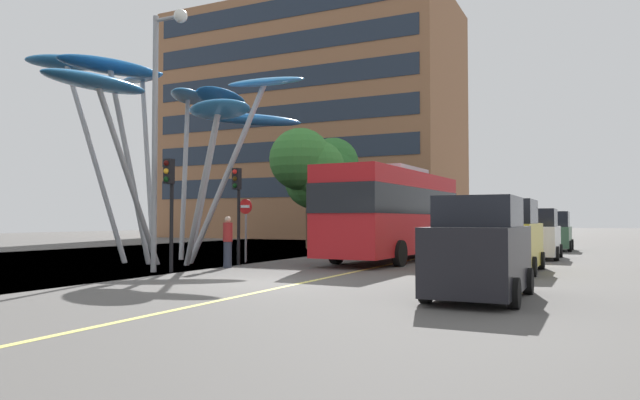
{
  "coord_description": "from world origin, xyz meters",
  "views": [
    {
      "loc": [
        8.45,
        -13.28,
        1.69
      ],
      "look_at": [
        -1.75,
        7.84,
        2.5
      ],
      "focal_mm": 32.49,
      "sensor_mm": 36.0,
      "label": 1
    }
  ],
  "objects_px": {
    "red_bus": "(394,210)",
    "car_side_street": "(553,232)",
    "leaf_sculpture": "(171,103)",
    "traffic_light_kerb_far": "(237,195)",
    "street_lamp": "(161,109)",
    "car_parked_mid": "(508,238)",
    "no_entry_sign": "(246,220)",
    "traffic_light_kerb_near": "(170,190)",
    "pedestrian": "(228,242)",
    "car_parked_far": "(536,235)",
    "car_parked_near": "(480,250)"
  },
  "relations": [
    {
      "from": "car_side_street",
      "to": "leaf_sculpture",
      "type": "bearing_deg",
      "value": -126.92
    },
    {
      "from": "red_bus",
      "to": "pedestrian",
      "type": "distance_m",
      "value": 7.36
    },
    {
      "from": "red_bus",
      "to": "pedestrian",
      "type": "bearing_deg",
      "value": -125.04
    },
    {
      "from": "car_parked_near",
      "to": "no_entry_sign",
      "type": "relative_size",
      "value": 1.53
    },
    {
      "from": "traffic_light_kerb_near",
      "to": "no_entry_sign",
      "type": "relative_size",
      "value": 1.44
    },
    {
      "from": "leaf_sculpture",
      "to": "traffic_light_kerb_near",
      "type": "xyz_separation_m",
      "value": [
        2.57,
        -3.07,
        -3.61
      ]
    },
    {
      "from": "car_parked_far",
      "to": "car_side_street",
      "type": "height_order",
      "value": "car_parked_far"
    },
    {
      "from": "traffic_light_kerb_near",
      "to": "street_lamp",
      "type": "bearing_deg",
      "value": 179.42
    },
    {
      "from": "leaf_sculpture",
      "to": "no_entry_sign",
      "type": "xyz_separation_m",
      "value": [
        2.23,
        1.89,
        -4.57
      ]
    },
    {
      "from": "traffic_light_kerb_near",
      "to": "car_parked_near",
      "type": "height_order",
      "value": "traffic_light_kerb_near"
    },
    {
      "from": "leaf_sculpture",
      "to": "car_side_street",
      "type": "bearing_deg",
      "value": 53.08
    },
    {
      "from": "car_side_street",
      "to": "red_bus",
      "type": "bearing_deg",
      "value": -115.11
    },
    {
      "from": "leaf_sculpture",
      "to": "car_side_street",
      "type": "xyz_separation_m",
      "value": [
        12.64,
        16.82,
        -5.26
      ]
    },
    {
      "from": "red_bus",
      "to": "street_lamp",
      "type": "height_order",
      "value": "street_lamp"
    },
    {
      "from": "red_bus",
      "to": "traffic_light_kerb_near",
      "type": "bearing_deg",
      "value": -119.15
    },
    {
      "from": "car_parked_far",
      "to": "pedestrian",
      "type": "xyz_separation_m",
      "value": [
        -9.35,
        -9.94,
        -0.1
      ]
    },
    {
      "from": "car_parked_far",
      "to": "no_entry_sign",
      "type": "relative_size",
      "value": 1.58
    },
    {
      "from": "traffic_light_kerb_near",
      "to": "pedestrian",
      "type": "xyz_separation_m",
      "value": [
        0.53,
        2.48,
        -1.72
      ]
    },
    {
      "from": "car_parked_far",
      "to": "traffic_light_kerb_near",
      "type": "bearing_deg",
      "value": -128.5
    },
    {
      "from": "traffic_light_kerb_far",
      "to": "street_lamp",
      "type": "relative_size",
      "value": 0.43
    },
    {
      "from": "car_side_street",
      "to": "no_entry_sign",
      "type": "bearing_deg",
      "value": -124.9
    },
    {
      "from": "traffic_light_kerb_near",
      "to": "pedestrian",
      "type": "bearing_deg",
      "value": 77.98
    },
    {
      "from": "leaf_sculpture",
      "to": "street_lamp",
      "type": "xyz_separation_m",
      "value": [
        2.18,
        -3.07,
        -0.97
      ]
    },
    {
      "from": "street_lamp",
      "to": "pedestrian",
      "type": "distance_m",
      "value": 5.1
    },
    {
      "from": "car_parked_far",
      "to": "street_lamp",
      "type": "relative_size",
      "value": 0.47
    },
    {
      "from": "car_parked_near",
      "to": "no_entry_sign",
      "type": "height_order",
      "value": "no_entry_sign"
    },
    {
      "from": "car_side_street",
      "to": "no_entry_sign",
      "type": "distance_m",
      "value": 18.21
    },
    {
      "from": "car_parked_near",
      "to": "street_lamp",
      "type": "xyz_separation_m",
      "value": [
        -10.46,
        1.84,
        4.25
      ]
    },
    {
      "from": "traffic_light_kerb_near",
      "to": "traffic_light_kerb_far",
      "type": "bearing_deg",
      "value": 87.35
    },
    {
      "from": "car_parked_near",
      "to": "car_parked_mid",
      "type": "height_order",
      "value": "car_parked_mid"
    },
    {
      "from": "street_lamp",
      "to": "car_parked_far",
      "type": "bearing_deg",
      "value": 50.41
    },
    {
      "from": "traffic_light_kerb_far",
      "to": "car_side_street",
      "type": "relative_size",
      "value": 0.95
    },
    {
      "from": "no_entry_sign",
      "to": "car_side_street",
      "type": "bearing_deg",
      "value": 55.1
    },
    {
      "from": "leaf_sculpture",
      "to": "car_side_street",
      "type": "relative_size",
      "value": 2.92
    },
    {
      "from": "traffic_light_kerb_near",
      "to": "car_parked_far",
      "type": "bearing_deg",
      "value": 51.5
    },
    {
      "from": "leaf_sculpture",
      "to": "traffic_light_kerb_far",
      "type": "relative_size",
      "value": 3.07
    },
    {
      "from": "car_side_street",
      "to": "traffic_light_kerb_far",
      "type": "bearing_deg",
      "value": -121.31
    },
    {
      "from": "leaf_sculpture",
      "to": "car_parked_mid",
      "type": "xyz_separation_m",
      "value": [
        12.28,
        2.08,
        -5.16
      ]
    },
    {
      "from": "red_bus",
      "to": "no_entry_sign",
      "type": "xyz_separation_m",
      "value": [
        -5.04,
        -3.46,
        -0.43
      ]
    },
    {
      "from": "traffic_light_kerb_far",
      "to": "no_entry_sign",
      "type": "height_order",
      "value": "traffic_light_kerb_far"
    },
    {
      "from": "traffic_light_kerb_far",
      "to": "leaf_sculpture",
      "type": "bearing_deg",
      "value": -168.97
    },
    {
      "from": "car_parked_mid",
      "to": "no_entry_sign",
      "type": "height_order",
      "value": "no_entry_sign"
    },
    {
      "from": "no_entry_sign",
      "to": "car_parked_mid",
      "type": "bearing_deg",
      "value": 1.08
    },
    {
      "from": "leaf_sculpture",
      "to": "street_lamp",
      "type": "bearing_deg",
      "value": -54.62
    },
    {
      "from": "car_parked_near",
      "to": "car_side_street",
      "type": "distance_m",
      "value": 21.72
    },
    {
      "from": "car_parked_mid",
      "to": "no_entry_sign",
      "type": "xyz_separation_m",
      "value": [
        -10.05,
        -0.19,
        0.59
      ]
    },
    {
      "from": "red_bus",
      "to": "car_side_street",
      "type": "distance_m",
      "value": 12.7
    },
    {
      "from": "car_parked_near",
      "to": "no_entry_sign",
      "type": "distance_m",
      "value": 12.46
    },
    {
      "from": "car_side_street",
      "to": "pedestrian",
      "type": "distance_m",
      "value": 19.85
    },
    {
      "from": "pedestrian",
      "to": "no_entry_sign",
      "type": "height_order",
      "value": "no_entry_sign"
    }
  ]
}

